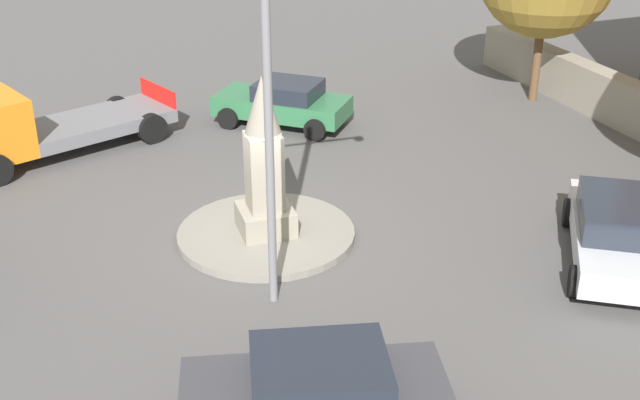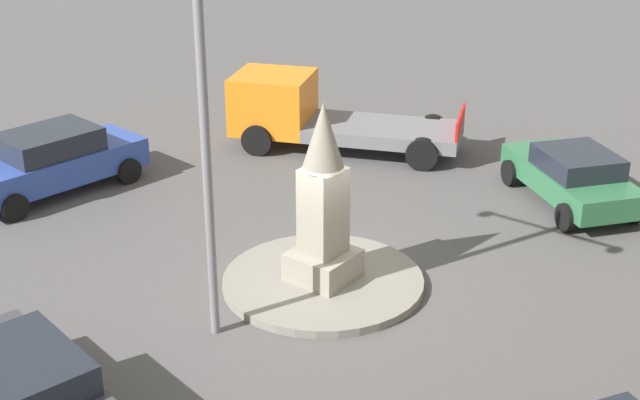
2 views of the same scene
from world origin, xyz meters
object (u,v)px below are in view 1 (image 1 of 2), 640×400
object	(u,v)px
streetlamp	(268,85)
car_green_passing	(283,102)
car_silver_far_side	(617,230)
truck_orange_waiting	(25,127)
car_dark_grey_parked_right	(316,393)
monument	(264,165)

from	to	relation	value
streetlamp	car_green_passing	distance (m)	10.26
car_silver_far_side	truck_orange_waiting	world-z (taller)	truck_orange_waiting
car_dark_grey_parked_right	car_green_passing	bearing A→B (deg)	-103.18
monument	streetlamp	size ratio (longest dim) A/B	0.50
streetlamp	car_green_passing	world-z (taller)	streetlamp
streetlamp	car_green_passing	xyz separation A→B (m)	(-2.73, -9.21, -3.63)
monument	streetlamp	bearing A→B (deg)	79.01
car_green_passing	car_silver_far_side	bearing A→B (deg)	113.82
monument	car_dark_grey_parked_right	world-z (taller)	monument
monument	truck_orange_waiting	world-z (taller)	monument
car_silver_far_side	car_green_passing	bearing A→B (deg)	-66.18
truck_orange_waiting	car_silver_far_side	bearing A→B (deg)	141.20
car_silver_far_side	car_dark_grey_parked_right	bearing A→B (deg)	22.12
car_silver_far_side	car_dark_grey_parked_right	xyz separation A→B (m)	(7.43, 3.02, -0.03)
monument	car_green_passing	bearing A→B (deg)	-108.49
streetlamp	truck_orange_waiting	xyz separation A→B (m)	(4.53, -8.62, -3.37)
car_silver_far_side	car_dark_grey_parked_right	world-z (taller)	car_silver_far_side
streetlamp	truck_orange_waiting	size ratio (longest dim) A/B	1.10
streetlamp	car_dark_grey_parked_right	world-z (taller)	streetlamp
car_green_passing	car_silver_far_side	size ratio (longest dim) A/B	0.89
car_dark_grey_parked_right	truck_orange_waiting	bearing A→B (deg)	-71.22
streetlamp	car_silver_far_side	world-z (taller)	streetlamp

